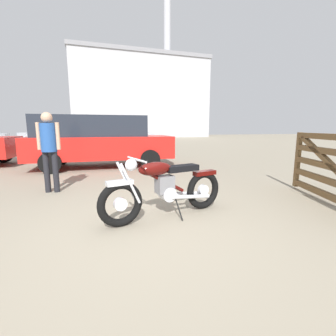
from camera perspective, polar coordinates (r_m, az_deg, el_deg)
The scene contains 7 objects.
ground_plane at distance 3.33m, azimuth -4.27°, elevation -14.18°, with size 80.00×80.00×0.00m, color gray.
vintage_motorcycle at distance 3.55m, azimuth -0.73°, elevation -4.88°, with size 2.04×0.75×0.94m.
bystander at distance 5.44m, azimuth -26.88°, elevation 5.22°, with size 0.45×0.30×1.66m.
pale_sedan_back at distance 15.22m, azimuth -12.82°, elevation 7.95°, with size 4.88×2.39×1.74m.
red_hatchback_near at distance 8.43m, azimuth -16.43°, elevation 6.57°, with size 4.72×2.01×1.74m.
white_estate_far at distance 18.21m, azimuth -25.55°, elevation 7.17°, with size 4.38×2.32×1.67m.
industrial_building at distance 38.28m, azimuth -7.20°, elevation 16.40°, with size 19.64×12.13×25.42m.
Camera 1 is at (-0.58, -2.99, 1.35)m, focal length 25.18 mm.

